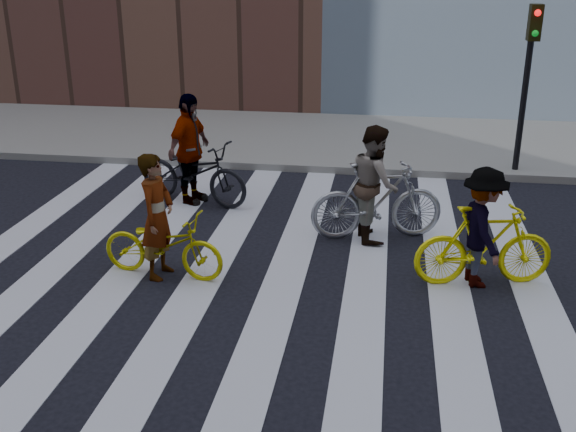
% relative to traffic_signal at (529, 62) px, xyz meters
% --- Properties ---
extents(ground, '(100.00, 100.00, 0.00)m').
position_rel_traffic_signal_xyz_m(ground, '(-4.40, -5.32, -2.28)').
color(ground, black).
rests_on(ground, ground).
extents(sidewalk_far, '(100.00, 5.00, 0.15)m').
position_rel_traffic_signal_xyz_m(sidewalk_far, '(-4.40, 2.18, -2.20)').
color(sidewalk_far, gray).
rests_on(sidewalk_far, ground).
extents(zebra_crosswalk, '(8.25, 10.00, 0.01)m').
position_rel_traffic_signal_xyz_m(zebra_crosswalk, '(-4.40, -5.32, -2.27)').
color(zebra_crosswalk, silver).
rests_on(zebra_crosswalk, ground).
extents(traffic_signal, '(0.22, 0.42, 3.33)m').
position_rel_traffic_signal_xyz_m(traffic_signal, '(0.00, 0.00, 0.00)').
color(traffic_signal, black).
rests_on(traffic_signal, ground).
extents(bike_yellow_left, '(1.81, 0.83, 0.92)m').
position_rel_traffic_signal_xyz_m(bike_yellow_left, '(-5.51, -5.34, -1.82)').
color(bike_yellow_left, '#C5BF0A').
rests_on(bike_yellow_left, ground).
extents(bike_silver_mid, '(2.12, 1.05, 1.23)m').
position_rel_traffic_signal_xyz_m(bike_silver_mid, '(-2.67, -3.55, -1.67)').
color(bike_silver_mid, '#96989E').
rests_on(bike_silver_mid, ground).
extents(bike_yellow_right, '(1.92, 0.88, 1.11)m').
position_rel_traffic_signal_xyz_m(bike_yellow_right, '(-1.23, -4.96, -1.72)').
color(bike_yellow_right, '#FFF70E').
rests_on(bike_yellow_right, ground).
extents(bike_dark_rear, '(2.27, 1.34, 1.13)m').
position_rel_traffic_signal_xyz_m(bike_dark_rear, '(-5.93, -2.39, -1.72)').
color(bike_dark_rear, black).
rests_on(bike_dark_rear, ground).
extents(rider_left, '(0.50, 0.68, 1.74)m').
position_rel_traffic_signal_xyz_m(rider_left, '(-5.56, -5.34, -1.41)').
color(rider_left, slate).
rests_on(rider_left, ground).
extents(rider_mid, '(0.87, 1.01, 1.79)m').
position_rel_traffic_signal_xyz_m(rider_mid, '(-2.72, -3.55, -1.38)').
color(rider_mid, slate).
rests_on(rider_mid, ground).
extents(rider_right, '(0.80, 1.14, 1.62)m').
position_rel_traffic_signal_xyz_m(rider_right, '(-1.28, -4.96, -1.47)').
color(rider_right, slate).
rests_on(rider_right, ground).
extents(rider_rear, '(0.79, 1.23, 1.96)m').
position_rel_traffic_signal_xyz_m(rider_rear, '(-5.98, -2.39, -1.30)').
color(rider_rear, slate).
rests_on(rider_rear, ground).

